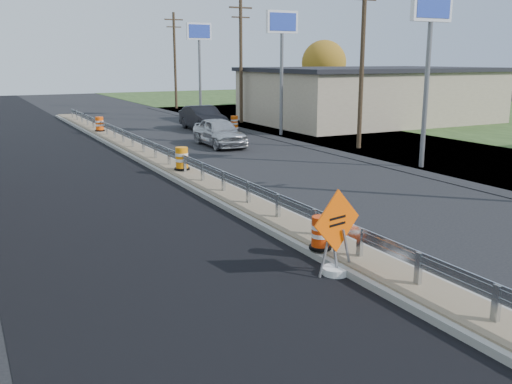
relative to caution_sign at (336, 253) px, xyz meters
name	(u,v)px	position (x,y,z in m)	size (l,w,h in m)	color
ground	(248,209)	(0.90, 6.28, -0.52)	(140.00, 140.00, 0.00)	black
milled_overlay	(62,170)	(-3.50, 16.28, -0.51)	(7.20, 120.00, 0.01)	black
median	(169,167)	(0.90, 14.28, -0.41)	(1.60, 55.00, 0.23)	gray
guardrail	(162,150)	(0.90, 15.28, 0.21)	(0.10, 46.15, 0.72)	silver
retail_building_near	(370,95)	(21.89, 26.28, 1.64)	(18.50, 12.50, 4.27)	tan
pylon_sign_south	(431,22)	(11.40, 9.28, 5.96)	(2.20, 0.30, 7.90)	slate
pylon_sign_mid	(282,34)	(11.40, 22.28, 5.96)	(2.20, 0.30, 7.90)	slate
pylon_sign_north	(199,40)	(11.40, 36.28, 5.96)	(2.20, 0.30, 7.90)	slate
utility_pole_smid	(362,59)	(12.40, 15.28, 4.41)	(1.90, 0.26, 9.40)	#473523
utility_pole_nmid	(241,59)	(12.40, 30.28, 4.41)	(1.90, 0.26, 9.40)	#473523
utility_pole_north	(175,59)	(12.40, 45.28, 4.41)	(1.90, 0.26, 9.40)	#473523
tree_far_yellow	(324,63)	(26.90, 40.28, 4.02)	(4.62, 4.62, 6.86)	#473523
caution_sign	(336,253)	(0.00, 0.00, 0.00)	(1.45, 0.62, 2.04)	white
barrel_median_near	(321,233)	(0.35, 1.16, 0.11)	(0.57, 0.57, 0.84)	black
barrel_median_mid	(182,159)	(0.95, 12.75, 0.18)	(0.67, 0.67, 0.98)	black
barrel_median_far	(100,124)	(0.87, 28.15, 0.16)	(0.64, 0.64, 0.95)	black
barrel_shoulder_mid	(234,123)	(10.10, 26.71, -0.06)	(0.65, 0.65, 0.95)	black
car_silver	(220,132)	(5.84, 19.73, 0.29)	(1.91, 4.74, 1.61)	#B4B5B9
car_dark_mid	(203,118)	(7.90, 27.21, 0.33)	(1.80, 5.17, 1.70)	black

